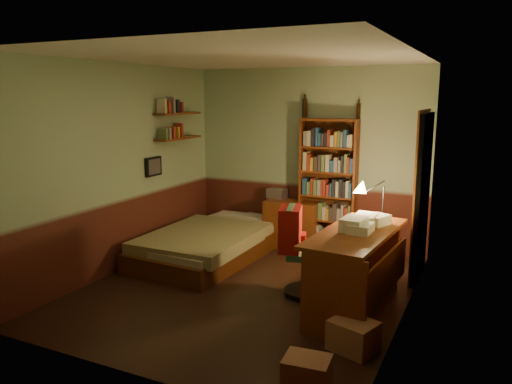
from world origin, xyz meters
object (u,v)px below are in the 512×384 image
at_px(bed, 212,233).
at_px(cardboard_box_b, 353,336).
at_px(desk, 355,271).
at_px(desk_lamp, 384,194).
at_px(mini_stereo, 277,193).
at_px(office_chair, 308,249).
at_px(cardboard_box_a, 307,374).
at_px(dresser, 292,224).
at_px(bookshelf, 328,186).

bearing_deg(bed, cardboard_box_b, -32.11).
relative_size(desk, desk_lamp, 3.03).
bearing_deg(desk, cardboard_box_b, -71.04).
relative_size(mini_stereo, cardboard_box_b, 0.70).
relative_size(bed, mini_stereo, 8.63).
xyz_separation_m(bed, office_chair, (1.65, -0.70, 0.19)).
bearing_deg(cardboard_box_b, desk_lamp, 94.03).
distance_m(desk_lamp, cardboard_box_b, 1.89).
height_order(mini_stereo, desk, desk).
xyz_separation_m(bed, desk, (2.23, -0.87, 0.08)).
relative_size(desk_lamp, office_chair, 0.49).
height_order(mini_stereo, cardboard_box_a, mini_stereo).
relative_size(mini_stereo, cardboard_box_a, 0.77).
bearing_deg(cardboard_box_b, office_chair, 127.89).
height_order(dresser, bookshelf, bookshelf).
relative_size(desk, cardboard_box_a, 4.54).
distance_m(cardboard_box_a, cardboard_box_b, 0.76).
bearing_deg(desk_lamp, bookshelf, 144.88).
xyz_separation_m(desk_lamp, office_chair, (-0.68, -0.60, -0.57)).
xyz_separation_m(bookshelf, desk, (0.90, -1.86, -0.52)).
distance_m(desk, office_chair, 0.61).
xyz_separation_m(bed, cardboard_box_b, (2.45, -1.72, -0.21)).
bearing_deg(dresser, cardboard_box_a, -67.72).
bearing_deg(desk_lamp, desk, -85.35).
distance_m(mini_stereo, cardboard_box_b, 3.40).
distance_m(office_chair, cardboard_box_a, 1.92).
distance_m(dresser, office_chair, 1.81).
distance_m(dresser, cardboard_box_a, 3.67).
bearing_deg(office_chair, dresser, 101.47).
bearing_deg(cardboard_box_b, desk, 104.41).
bearing_deg(bookshelf, desk, -69.88).
distance_m(dresser, desk, 2.26).
relative_size(office_chair, cardboard_box_b, 2.80).
relative_size(mini_stereo, bookshelf, 0.14).
bearing_deg(cardboard_box_a, desk_lamp, 88.84).
bearing_deg(bed, cardboard_box_a, -44.16).
bearing_deg(bookshelf, bed, -149.05).
relative_size(office_chair, cardboard_box_a, 3.08).
relative_size(mini_stereo, desk, 0.17).
bearing_deg(desk_lamp, cardboard_box_b, -73.67).
relative_size(desk_lamp, cardboard_box_b, 1.36).
bearing_deg(cardboard_box_a, office_chair, 109.71).
bearing_deg(dresser, mini_stereo, 155.75).
height_order(office_chair, cardboard_box_b, office_chair).
distance_m(desk, desk_lamp, 1.03).
bearing_deg(bed, office_chair, -19.92).
distance_m(bed, mini_stereo, 1.23).
bearing_deg(mini_stereo, bed, -110.57).
height_order(cardboard_box_a, cardboard_box_b, cardboard_box_b).
height_order(bookshelf, desk_lamp, bookshelf).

